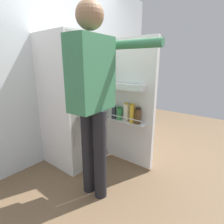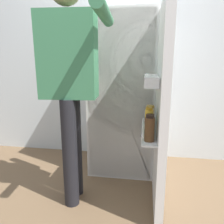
{
  "view_description": "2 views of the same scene",
  "coord_description": "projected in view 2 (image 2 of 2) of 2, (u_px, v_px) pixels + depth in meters",
  "views": [
    {
      "loc": [
        -1.46,
        -1.23,
        1.3
      ],
      "look_at": [
        -0.07,
        -0.13,
        0.81
      ],
      "focal_mm": 28.52,
      "sensor_mm": 36.0,
      "label": 1
    },
    {
      "loc": [
        0.24,
        -1.73,
        1.17
      ],
      "look_at": [
        -0.03,
        -0.05,
        0.77
      ],
      "focal_mm": 34.78,
      "sensor_mm": 36.0,
      "label": 2
    }
  ],
  "objects": [
    {
      "name": "kitchen_wall",
      "position": [
        127.0,
        53.0,
        2.55
      ],
      "size": [
        4.4,
        0.1,
        2.51
      ],
      "primitive_type": "cube",
      "color": "silver",
      "rests_on": "ground_plane"
    },
    {
      "name": "refrigerator",
      "position": [
        126.0,
        96.0,
        2.25
      ],
      "size": [
        0.72,
        1.27,
        1.63
      ],
      "color": "white",
      "rests_on": "ground_plane"
    },
    {
      "name": "person",
      "position": [
        70.0,
        73.0,
        1.65
      ],
      "size": [
        0.59,
        0.74,
        1.77
      ],
      "color": "black",
      "rests_on": "ground_plane"
    },
    {
      "name": "ground_plane",
      "position": [
        116.0,
        193.0,
        1.97
      ],
      "size": [
        6.56,
        6.56,
        0.0
      ],
      "primitive_type": "plane",
      "color": "brown"
    }
  ]
}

